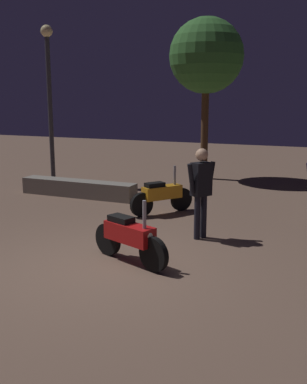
# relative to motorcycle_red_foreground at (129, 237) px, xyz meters

# --- Properties ---
(ground_plane) EXTENTS (40.00, 40.00, 0.00)m
(ground_plane) POSITION_rel_motorcycle_red_foreground_xyz_m (-0.34, -0.39, -0.44)
(ground_plane) COLOR brown
(motorcycle_red_foreground) EXTENTS (1.58, 0.69, 1.11)m
(motorcycle_red_foreground) POSITION_rel_motorcycle_red_foreground_xyz_m (0.00, 0.00, 0.00)
(motorcycle_red_foreground) COLOR black
(motorcycle_red_foreground) RESTS_ON ground_plane
(motorcycle_orange_parked_left) EXTENTS (1.05, 1.41, 1.11)m
(motorcycle_orange_parked_left) POSITION_rel_motorcycle_red_foreground_xyz_m (-0.71, 3.18, 0.00)
(motorcycle_orange_parked_left) COLOR black
(motorcycle_orange_parked_left) RESTS_ON ground_plane
(person_rider_beside) EXTENTS (0.43, 0.61, 1.75)m
(person_rider_beside) POSITION_rel_motorcycle_red_foreground_xyz_m (0.68, 1.71, 0.61)
(person_rider_beside) COLOR black
(person_rider_beside) RESTS_ON ground_plane
(streetlamp_far) EXTENTS (0.36, 0.36, 4.80)m
(streetlamp_far) POSITION_rel_motorcycle_red_foreground_xyz_m (-5.35, 5.40, 2.63)
(streetlamp_far) COLOR #38383D
(streetlamp_far) RESTS_ON ground_plane
(tree_left_bg) EXTENTS (2.39, 2.39, 5.18)m
(tree_left_bg) POSITION_rel_motorcycle_red_foreground_xyz_m (-1.19, 8.09, 3.51)
(tree_left_bg) COLOR #4C331E
(tree_left_bg) RESTS_ON ground_plane
(planter_wall_low) EXTENTS (3.38, 0.50, 0.45)m
(planter_wall_low) POSITION_rel_motorcycle_red_foreground_xyz_m (-3.53, 4.00, -0.21)
(planter_wall_low) COLOR gray
(planter_wall_low) RESTS_ON ground_plane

